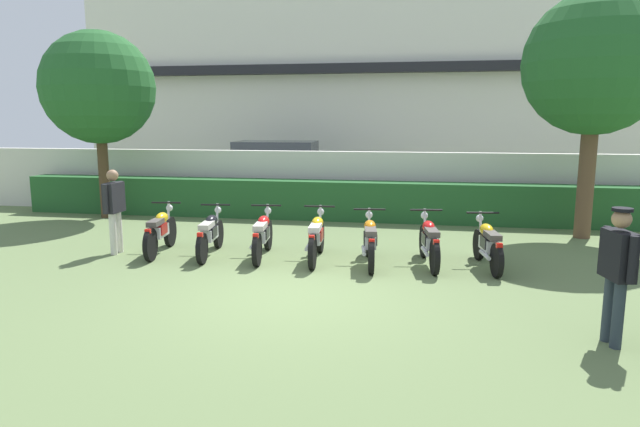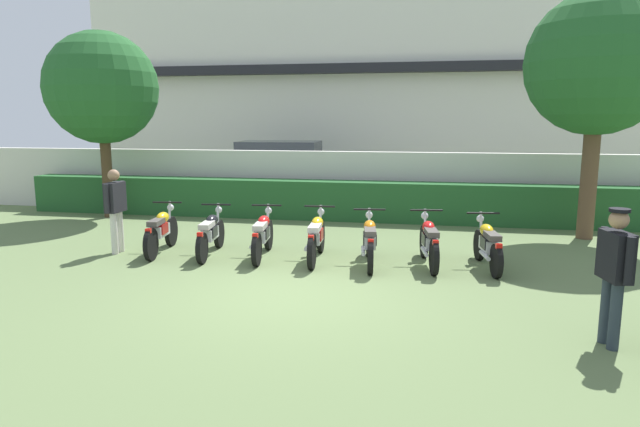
# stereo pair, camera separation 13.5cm
# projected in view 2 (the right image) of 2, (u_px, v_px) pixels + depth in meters

# --- Properties ---
(ground) EXTENTS (60.00, 60.00, 0.00)m
(ground) POSITION_uv_depth(u_px,v_px,m) (292.00, 293.00, 8.52)
(ground) COLOR #607547
(building) EXTENTS (23.91, 6.50, 8.57)m
(building) POSITION_uv_depth(u_px,v_px,m) (383.00, 81.00, 24.18)
(building) COLOR silver
(building) RESTS_ON ground
(compound_wall) EXTENTS (22.72, 0.30, 1.77)m
(compound_wall) POSITION_uv_depth(u_px,v_px,m) (353.00, 184.00, 15.25)
(compound_wall) COLOR silver
(compound_wall) RESTS_ON ground
(hedge_row) EXTENTS (18.17, 0.70, 1.03)m
(hedge_row) POSITION_uv_depth(u_px,v_px,m) (349.00, 201.00, 14.64)
(hedge_row) COLOR #235628
(hedge_row) RESTS_ON ground
(parked_car) EXTENTS (4.55, 2.19, 1.89)m
(parked_car) POSITION_uv_depth(u_px,v_px,m) (284.00, 169.00, 19.07)
(parked_car) COLOR navy
(parked_car) RESTS_ON ground
(tree_near_inspector) EXTENTS (2.93, 2.93, 4.92)m
(tree_near_inspector) POSITION_uv_depth(u_px,v_px,m) (102.00, 88.00, 14.61)
(tree_near_inspector) COLOR #4C3823
(tree_near_inspector) RESTS_ON ground
(tree_far_side) EXTENTS (3.06, 3.06, 5.35)m
(tree_far_side) POSITION_uv_depth(u_px,v_px,m) (598.00, 65.00, 11.82)
(tree_far_side) COLOR brown
(tree_far_side) RESTS_ON ground
(motorcycle_in_row_0) EXTENTS (0.60, 1.87, 0.97)m
(motorcycle_in_row_0) POSITION_uv_depth(u_px,v_px,m) (161.00, 231.00, 11.03)
(motorcycle_in_row_0) COLOR black
(motorcycle_in_row_0) RESTS_ON ground
(motorcycle_in_row_1) EXTENTS (0.60, 1.90, 0.95)m
(motorcycle_in_row_1) POSITION_uv_depth(u_px,v_px,m) (211.00, 233.00, 10.85)
(motorcycle_in_row_1) COLOR black
(motorcycle_in_row_1) RESTS_ON ground
(motorcycle_in_row_2) EXTENTS (0.60, 1.91, 0.96)m
(motorcycle_in_row_2) POSITION_uv_depth(u_px,v_px,m) (263.00, 235.00, 10.67)
(motorcycle_in_row_2) COLOR black
(motorcycle_in_row_2) RESTS_ON ground
(motorcycle_in_row_3) EXTENTS (0.60, 1.94, 0.98)m
(motorcycle_in_row_3) POSITION_uv_depth(u_px,v_px,m) (316.00, 237.00, 10.45)
(motorcycle_in_row_3) COLOR black
(motorcycle_in_row_3) RESTS_ON ground
(motorcycle_in_row_4) EXTENTS (0.60, 1.88, 0.97)m
(motorcycle_in_row_4) POSITION_uv_depth(u_px,v_px,m) (370.00, 241.00, 10.12)
(motorcycle_in_row_4) COLOR black
(motorcycle_in_row_4) RESTS_ON ground
(motorcycle_in_row_5) EXTENTS (0.60, 1.86, 0.97)m
(motorcycle_in_row_5) POSITION_uv_depth(u_px,v_px,m) (429.00, 241.00, 10.06)
(motorcycle_in_row_5) COLOR black
(motorcycle_in_row_5) RESTS_ON ground
(motorcycle_in_row_6) EXTENTS (0.60, 1.79, 0.95)m
(motorcycle_in_row_6) POSITION_uv_depth(u_px,v_px,m) (488.00, 244.00, 9.87)
(motorcycle_in_row_6) COLOR black
(motorcycle_in_row_6) RESTS_ON ground
(inspector_person) EXTENTS (0.22, 0.67, 1.67)m
(inspector_person) POSITION_uv_depth(u_px,v_px,m) (115.00, 204.00, 10.95)
(inspector_person) COLOR silver
(inspector_person) RESTS_ON ground
(officer_0) EXTENTS (0.31, 0.65, 1.64)m
(officer_0) POSITION_uv_depth(u_px,v_px,m) (615.00, 266.00, 6.40)
(officer_0) COLOR #28333D
(officer_0) RESTS_ON ground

